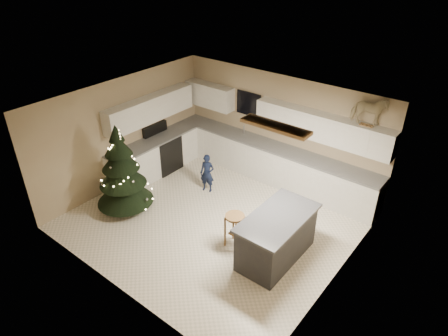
{
  "coord_description": "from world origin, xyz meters",
  "views": [
    {
      "loc": [
        4.44,
        -5.24,
        5.33
      ],
      "look_at": [
        0.0,
        0.35,
        1.15
      ],
      "focal_mm": 32.0,
      "sensor_mm": 36.0,
      "label": 1
    }
  ],
  "objects_px": {
    "bar_stool": "(235,223)",
    "rocking_horse": "(369,111)",
    "island": "(277,237)",
    "christmas_tree": "(122,176)",
    "toddler": "(207,173)"
  },
  "relations": [
    {
      "from": "island",
      "to": "christmas_tree",
      "type": "distance_m",
      "value": 3.57
    },
    {
      "from": "island",
      "to": "christmas_tree",
      "type": "xyz_separation_m",
      "value": [
        -3.48,
        -0.73,
        0.36
      ]
    },
    {
      "from": "christmas_tree",
      "to": "rocking_horse",
      "type": "height_order",
      "value": "rocking_horse"
    },
    {
      "from": "bar_stool",
      "to": "toddler",
      "type": "height_order",
      "value": "toddler"
    },
    {
      "from": "christmas_tree",
      "to": "island",
      "type": "bearing_deg",
      "value": 11.84
    },
    {
      "from": "island",
      "to": "toddler",
      "type": "bearing_deg",
      "value": 159.41
    },
    {
      "from": "bar_stool",
      "to": "christmas_tree",
      "type": "bearing_deg",
      "value": -169.2
    },
    {
      "from": "island",
      "to": "rocking_horse",
      "type": "xyz_separation_m",
      "value": [
        0.47,
        2.45,
        1.84
      ]
    },
    {
      "from": "bar_stool",
      "to": "christmas_tree",
      "type": "height_order",
      "value": "christmas_tree"
    },
    {
      "from": "island",
      "to": "bar_stool",
      "type": "xyz_separation_m",
      "value": [
        -0.81,
        -0.22,
        0.06
      ]
    },
    {
      "from": "christmas_tree",
      "to": "toddler",
      "type": "bearing_deg",
      "value": 59.7
    },
    {
      "from": "rocking_horse",
      "to": "christmas_tree",
      "type": "bearing_deg",
      "value": 111.26
    },
    {
      "from": "christmas_tree",
      "to": "bar_stool",
      "type": "bearing_deg",
      "value": 10.8
    },
    {
      "from": "bar_stool",
      "to": "rocking_horse",
      "type": "relative_size",
      "value": 0.94
    },
    {
      "from": "island",
      "to": "christmas_tree",
      "type": "bearing_deg",
      "value": -168.16
    }
  ]
}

